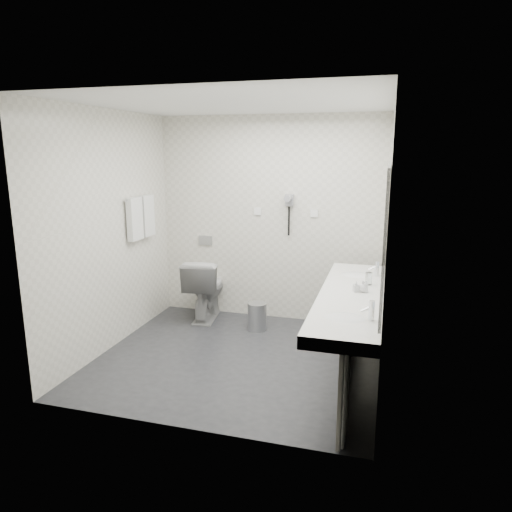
% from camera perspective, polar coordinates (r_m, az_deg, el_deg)
% --- Properties ---
extents(floor, '(2.80, 2.80, 0.00)m').
position_cam_1_polar(floor, '(4.92, -2.21, -12.29)').
color(floor, '#2A2A2F').
rests_on(floor, ground).
extents(ceiling, '(2.80, 2.80, 0.00)m').
position_cam_1_polar(ceiling, '(4.48, -2.49, 18.09)').
color(ceiling, white).
rests_on(ceiling, wall_back).
extents(wall_back, '(2.80, 0.00, 2.80)m').
position_cam_1_polar(wall_back, '(5.77, 1.68, 4.44)').
color(wall_back, silver).
rests_on(wall_back, floor).
extents(wall_front, '(2.80, 0.00, 2.80)m').
position_cam_1_polar(wall_front, '(3.35, -9.25, -1.74)').
color(wall_front, silver).
rests_on(wall_front, floor).
extents(wall_left, '(0.00, 2.60, 2.60)m').
position_cam_1_polar(wall_left, '(5.14, -17.36, 2.85)').
color(wall_left, silver).
rests_on(wall_left, floor).
extents(wall_right, '(0.00, 2.60, 2.60)m').
position_cam_1_polar(wall_right, '(4.32, 15.61, 1.18)').
color(wall_right, silver).
rests_on(wall_right, floor).
extents(vanity_counter, '(0.55, 2.20, 0.10)m').
position_cam_1_polar(vanity_counter, '(4.24, 11.50, -5.08)').
color(vanity_counter, white).
rests_on(vanity_counter, floor).
extents(vanity_panel, '(0.03, 2.15, 0.75)m').
position_cam_1_polar(vanity_panel, '(4.39, 11.59, -10.40)').
color(vanity_panel, gray).
rests_on(vanity_panel, floor).
extents(vanity_post_near, '(0.06, 0.06, 0.75)m').
position_cam_1_polar(vanity_post_near, '(3.45, 10.70, -17.06)').
color(vanity_post_near, silver).
rests_on(vanity_post_near, floor).
extents(vanity_post_far, '(0.06, 0.06, 0.75)m').
position_cam_1_polar(vanity_post_far, '(5.36, 12.78, -6.15)').
color(vanity_post_far, silver).
rests_on(vanity_post_far, floor).
extents(mirror, '(0.02, 2.20, 1.05)m').
position_cam_1_polar(mirror, '(4.09, 15.54, 3.41)').
color(mirror, '#B2BCC6').
rests_on(mirror, wall_right).
extents(basin_near, '(0.40, 0.31, 0.05)m').
position_cam_1_polar(basin_near, '(3.62, 10.70, -7.60)').
color(basin_near, white).
rests_on(basin_near, vanity_counter).
extents(basin_far, '(0.40, 0.31, 0.05)m').
position_cam_1_polar(basin_far, '(4.86, 12.13, -2.41)').
color(basin_far, white).
rests_on(basin_far, vanity_counter).
extents(faucet_near, '(0.04, 0.04, 0.15)m').
position_cam_1_polar(faucet_near, '(3.58, 13.89, -6.46)').
color(faucet_near, silver).
rests_on(faucet_near, vanity_counter).
extents(faucet_far, '(0.04, 0.04, 0.15)m').
position_cam_1_polar(faucet_far, '(4.83, 14.49, -1.52)').
color(faucet_far, silver).
rests_on(faucet_far, vanity_counter).
extents(soap_bottle_a, '(0.06, 0.06, 0.10)m').
position_cam_1_polar(soap_bottle_a, '(4.26, 12.08, -3.65)').
color(soap_bottle_a, silver).
rests_on(soap_bottle_a, vanity_counter).
extents(soap_bottle_b, '(0.11, 0.11, 0.10)m').
position_cam_1_polar(soap_bottle_b, '(4.27, 12.91, -3.64)').
color(soap_bottle_b, silver).
rests_on(soap_bottle_b, vanity_counter).
extents(soap_bottle_c, '(0.05, 0.05, 0.11)m').
position_cam_1_polar(soap_bottle_c, '(4.25, 13.24, -3.63)').
color(soap_bottle_c, silver).
rests_on(soap_bottle_c, vanity_counter).
extents(glass_left, '(0.07, 0.07, 0.12)m').
position_cam_1_polar(glass_left, '(4.51, 13.56, -2.68)').
color(glass_left, silver).
rests_on(glass_left, vanity_counter).
extents(toilet, '(0.54, 0.82, 0.78)m').
position_cam_1_polar(toilet, '(5.94, -6.21, -3.91)').
color(toilet, white).
rests_on(toilet, floor).
extents(flush_plate, '(0.18, 0.02, 0.12)m').
position_cam_1_polar(flush_plate, '(6.07, -6.19, 1.90)').
color(flush_plate, '#B2B5BA').
rests_on(flush_plate, wall_back).
extents(pedal_bin, '(0.29, 0.29, 0.32)m').
position_cam_1_polar(pedal_bin, '(5.58, 0.15, -7.44)').
color(pedal_bin, '#B2B5BA').
rests_on(pedal_bin, floor).
extents(bin_lid, '(0.23, 0.23, 0.02)m').
position_cam_1_polar(bin_lid, '(5.52, 0.15, -5.84)').
color(bin_lid, '#B2B5BA').
rests_on(bin_lid, pedal_bin).
extents(towel_rail, '(0.02, 0.62, 0.02)m').
position_cam_1_polar(towel_rail, '(5.54, -14.03, 6.86)').
color(towel_rail, silver).
rests_on(towel_rail, wall_left).
extents(towel_near, '(0.07, 0.24, 0.48)m').
position_cam_1_polar(towel_near, '(5.44, -14.55, 4.39)').
color(towel_near, white).
rests_on(towel_near, towel_rail).
extents(towel_far, '(0.07, 0.24, 0.48)m').
position_cam_1_polar(towel_far, '(5.68, -13.13, 4.80)').
color(towel_far, white).
rests_on(towel_far, towel_rail).
extents(dryer_cradle, '(0.10, 0.04, 0.14)m').
position_cam_1_polar(dryer_cradle, '(5.66, 4.09, 6.80)').
color(dryer_cradle, gray).
rests_on(dryer_cradle, wall_back).
extents(dryer_barrel, '(0.08, 0.14, 0.08)m').
position_cam_1_polar(dryer_barrel, '(5.58, 3.95, 7.03)').
color(dryer_barrel, gray).
rests_on(dryer_barrel, dryer_cradle).
extents(dryer_cord, '(0.02, 0.02, 0.35)m').
position_cam_1_polar(dryer_cord, '(5.67, 4.02, 4.27)').
color(dryer_cord, black).
rests_on(dryer_cord, dryer_cradle).
extents(switch_plate_a, '(0.09, 0.02, 0.09)m').
position_cam_1_polar(switch_plate_a, '(5.78, 0.21, 5.46)').
color(switch_plate_a, white).
rests_on(switch_plate_a, wall_back).
extents(switch_plate_b, '(0.09, 0.02, 0.09)m').
position_cam_1_polar(switch_plate_b, '(5.64, 7.11, 5.18)').
color(switch_plate_b, white).
rests_on(switch_plate_b, wall_back).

